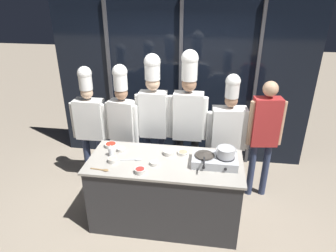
{
  "coord_description": "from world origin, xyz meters",
  "views": [
    {
      "loc": [
        0.48,
        -3.04,
        2.82
      ],
      "look_at": [
        0.0,
        0.25,
        1.26
      ],
      "focal_mm": 32.0,
      "sensor_mm": 36.0,
      "label": 1
    }
  ],
  "objects_px": {
    "prep_bowl_bean_sprouts": "(154,163)",
    "serving_spoon_solid": "(103,170)",
    "chef_apprentice": "(228,130)",
    "chef_sous": "(123,118)",
    "prep_bowl_mushrooms": "(183,153)",
    "person_guest": "(265,129)",
    "serving_spoon_slotted": "(135,159)",
    "stock_pot": "(226,152)",
    "prep_bowl_bell_pepper": "(140,170)",
    "chef_line": "(153,111)",
    "prep_bowl_chili_flakes": "(111,145)",
    "prep_bowl_shrimp": "(113,160)",
    "prep_bowl_onion": "(169,152)",
    "chef_pastry": "(188,112)",
    "chef_head": "(90,119)",
    "portable_stove": "(215,160)",
    "frying_pan": "(205,154)",
    "prep_bowl_rice": "(121,149)",
    "squeeze_bottle_clear": "(111,151)"
  },
  "relations": [
    {
      "from": "stock_pot",
      "to": "serving_spoon_slotted",
      "type": "height_order",
      "value": "stock_pot"
    },
    {
      "from": "frying_pan",
      "to": "prep_bowl_chili_flakes",
      "type": "height_order",
      "value": "frying_pan"
    },
    {
      "from": "prep_bowl_chili_flakes",
      "to": "person_guest",
      "type": "relative_size",
      "value": 0.09
    },
    {
      "from": "prep_bowl_shrimp",
      "to": "prep_bowl_onion",
      "type": "bearing_deg",
      "value": 23.19
    },
    {
      "from": "prep_bowl_onion",
      "to": "chef_pastry",
      "type": "height_order",
      "value": "chef_pastry"
    },
    {
      "from": "stock_pot",
      "to": "chef_head",
      "type": "bearing_deg",
      "value": 158.76
    },
    {
      "from": "prep_bowl_bell_pepper",
      "to": "chef_line",
      "type": "xyz_separation_m",
      "value": [
        -0.05,
        1.09,
        0.28
      ]
    },
    {
      "from": "squeeze_bottle_clear",
      "to": "prep_bowl_rice",
      "type": "distance_m",
      "value": 0.17
    },
    {
      "from": "serving_spoon_slotted",
      "to": "chef_line",
      "type": "bearing_deg",
      "value": 85.42
    },
    {
      "from": "chef_apprentice",
      "to": "chef_sous",
      "type": "bearing_deg",
      "value": -2.63
    },
    {
      "from": "prep_bowl_bell_pepper",
      "to": "prep_bowl_bean_sprouts",
      "type": "relative_size",
      "value": 1.19
    },
    {
      "from": "frying_pan",
      "to": "serving_spoon_solid",
      "type": "bearing_deg",
      "value": -164.4
    },
    {
      "from": "prep_bowl_mushrooms",
      "to": "person_guest",
      "type": "xyz_separation_m",
      "value": [
        1.05,
        0.54,
        0.15
      ]
    },
    {
      "from": "serving_spoon_slotted",
      "to": "person_guest",
      "type": "height_order",
      "value": "person_guest"
    },
    {
      "from": "portable_stove",
      "to": "prep_bowl_onion",
      "type": "distance_m",
      "value": 0.59
    },
    {
      "from": "squeeze_bottle_clear",
      "to": "serving_spoon_solid",
      "type": "bearing_deg",
      "value": -88.41
    },
    {
      "from": "prep_bowl_chili_flakes",
      "to": "serving_spoon_solid",
      "type": "bearing_deg",
      "value": -80.88
    },
    {
      "from": "stock_pot",
      "to": "prep_bowl_mushrooms",
      "type": "relative_size",
      "value": 1.75
    },
    {
      "from": "person_guest",
      "to": "prep_bowl_rice",
      "type": "bearing_deg",
      "value": 9.65
    },
    {
      "from": "prep_bowl_bean_sprouts",
      "to": "serving_spoon_solid",
      "type": "bearing_deg",
      "value": -159.59
    },
    {
      "from": "squeeze_bottle_clear",
      "to": "prep_bowl_onion",
      "type": "xyz_separation_m",
      "value": [
        0.7,
        0.14,
        -0.04
      ]
    },
    {
      "from": "serving_spoon_solid",
      "to": "chef_line",
      "type": "relative_size",
      "value": 0.11
    },
    {
      "from": "prep_bowl_mushrooms",
      "to": "serving_spoon_slotted",
      "type": "distance_m",
      "value": 0.6
    },
    {
      "from": "portable_stove",
      "to": "person_guest",
      "type": "distance_m",
      "value": 0.98
    },
    {
      "from": "serving_spoon_slotted",
      "to": "chef_apprentice",
      "type": "xyz_separation_m",
      "value": [
        1.13,
        0.83,
        0.08
      ]
    },
    {
      "from": "chef_head",
      "to": "serving_spoon_solid",
      "type": "bearing_deg",
      "value": 117.23
    },
    {
      "from": "prep_bowl_bell_pepper",
      "to": "serving_spoon_slotted",
      "type": "xyz_separation_m",
      "value": [
        -0.12,
        0.25,
        -0.02
      ]
    },
    {
      "from": "prep_bowl_chili_flakes",
      "to": "chef_apprentice",
      "type": "relative_size",
      "value": 0.09
    },
    {
      "from": "frying_pan",
      "to": "prep_bowl_rice",
      "type": "distance_m",
      "value": 1.07
    },
    {
      "from": "squeeze_bottle_clear",
      "to": "prep_bowl_chili_flakes",
      "type": "relative_size",
      "value": 0.94
    },
    {
      "from": "frying_pan",
      "to": "portable_stove",
      "type": "bearing_deg",
      "value": 2.06
    },
    {
      "from": "prep_bowl_rice",
      "to": "chef_sous",
      "type": "relative_size",
      "value": 0.06
    },
    {
      "from": "chef_pastry",
      "to": "frying_pan",
      "type": "bearing_deg",
      "value": 108.54
    },
    {
      "from": "prep_bowl_shrimp",
      "to": "chef_pastry",
      "type": "bearing_deg",
      "value": 47.58
    },
    {
      "from": "prep_bowl_bell_pepper",
      "to": "chef_line",
      "type": "height_order",
      "value": "chef_line"
    },
    {
      "from": "prep_bowl_onion",
      "to": "prep_bowl_bean_sprouts",
      "type": "relative_size",
      "value": 1.27
    },
    {
      "from": "prep_bowl_bell_pepper",
      "to": "person_guest",
      "type": "relative_size",
      "value": 0.07
    },
    {
      "from": "prep_bowl_mushrooms",
      "to": "chef_apprentice",
      "type": "distance_m",
      "value": 0.84
    },
    {
      "from": "chef_head",
      "to": "portable_stove",
      "type": "bearing_deg",
      "value": 156.81
    },
    {
      "from": "prep_bowl_mushrooms",
      "to": "person_guest",
      "type": "distance_m",
      "value": 1.19
    },
    {
      "from": "prep_bowl_onion",
      "to": "serving_spoon_slotted",
      "type": "distance_m",
      "value": 0.42
    },
    {
      "from": "prep_bowl_onion",
      "to": "chef_pastry",
      "type": "relative_size",
      "value": 0.06
    },
    {
      "from": "prep_bowl_mushrooms",
      "to": "prep_bowl_chili_flakes",
      "type": "xyz_separation_m",
      "value": [
        -0.96,
        0.05,
        0.01
      ]
    },
    {
      "from": "prep_bowl_onion",
      "to": "chef_apprentice",
      "type": "relative_size",
      "value": 0.07
    },
    {
      "from": "chef_pastry",
      "to": "prep_bowl_rice",
      "type": "bearing_deg",
      "value": 38.15
    },
    {
      "from": "prep_bowl_bell_pepper",
      "to": "chef_line",
      "type": "distance_m",
      "value": 1.12
    },
    {
      "from": "chef_line",
      "to": "chef_apprentice",
      "type": "bearing_deg",
      "value": 178.87
    },
    {
      "from": "prep_bowl_shrimp",
      "to": "person_guest",
      "type": "bearing_deg",
      "value": 24.6
    },
    {
      "from": "prep_bowl_bell_pepper",
      "to": "prep_bowl_onion",
      "type": "height_order",
      "value": "same"
    },
    {
      "from": "prep_bowl_bell_pepper",
      "to": "squeeze_bottle_clear",
      "type": "bearing_deg",
      "value": 144.96
    }
  ]
}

